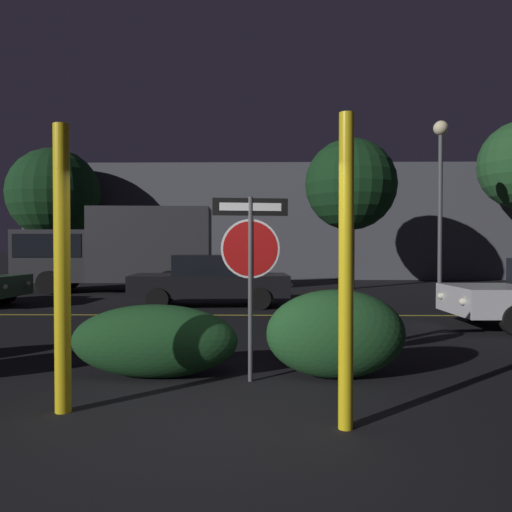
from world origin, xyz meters
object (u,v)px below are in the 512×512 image
at_px(delivery_truck, 118,248).
at_px(passing_car_2, 209,281).
at_px(yellow_pole_right, 346,272).
at_px(tree_2, 351,185).
at_px(yellow_pole_left, 62,269).
at_px(hedge_bush_3, 336,334).
at_px(street_lamp, 440,169).
at_px(hedge_bush_2, 155,341).
at_px(tree_0, 54,194).
at_px(stop_sign, 250,250).

bearing_deg(delivery_truck, passing_car_2, -141.89).
distance_m(yellow_pole_right, tree_2, 15.84).
xyz_separation_m(yellow_pole_left, passing_car_2, (0.51, 9.13, -0.76)).
distance_m(hedge_bush_3, delivery_truck, 13.85).
distance_m(yellow_pole_left, street_lamp, 16.44).
xyz_separation_m(hedge_bush_2, passing_car_2, (-0.14, 7.76, 0.25)).
bearing_deg(yellow_pole_left, passing_car_2, 86.79).
xyz_separation_m(yellow_pole_left, tree_2, (5.55, 14.95, 2.68)).
bearing_deg(street_lamp, yellow_pole_right, -112.47).
distance_m(delivery_truck, street_lamp, 12.42).
relative_size(hedge_bush_3, passing_car_2, 0.39).
height_order(hedge_bush_3, tree_0, tree_0).
bearing_deg(tree_0, delivery_truck, -46.85).
bearing_deg(hedge_bush_2, stop_sign, -7.44).
distance_m(hedge_bush_2, tree_2, 14.90).
distance_m(yellow_pole_left, passing_car_2, 9.17).
bearing_deg(yellow_pole_right, yellow_pole_left, 171.45).
distance_m(yellow_pole_right, delivery_truck, 15.36).
height_order(yellow_pole_left, hedge_bush_2, yellow_pole_left).
height_order(hedge_bush_3, street_lamp, street_lamp).
relative_size(yellow_pole_left, yellow_pole_right, 1.00).
bearing_deg(street_lamp, passing_car_2, -151.06).
distance_m(stop_sign, hedge_bush_3, 1.56).
distance_m(stop_sign, yellow_pole_right, 1.89).
bearing_deg(stop_sign, passing_car_2, 91.43).
distance_m(stop_sign, hedge_bush_2, 1.74).
xyz_separation_m(passing_car_2, delivery_truck, (-3.93, 4.47, 0.91)).
relative_size(stop_sign, passing_car_2, 0.51).
bearing_deg(tree_2, hedge_bush_3, -100.62).
bearing_deg(tree_0, hedge_bush_3, -57.39).
bearing_deg(delivery_truck, yellow_pole_left, -169.10).
height_order(yellow_pole_left, tree_0, tree_0).
distance_m(yellow_pole_right, hedge_bush_3, 2.02).
xyz_separation_m(hedge_bush_2, street_lamp, (8.01, 12.26, 4.10)).
bearing_deg(hedge_bush_3, yellow_pole_left, -155.46).
relative_size(passing_car_2, delivery_truck, 0.64).
relative_size(stop_sign, street_lamp, 0.37).
bearing_deg(hedge_bush_3, street_lamp, 65.25).
distance_m(hedge_bush_2, tree_0, 19.29).
bearing_deg(hedge_bush_2, passing_car_2, 91.01).
height_order(hedge_bush_2, hedge_bush_3, hedge_bush_3).
height_order(stop_sign, yellow_pole_left, yellow_pole_left).
xyz_separation_m(yellow_pole_left, delivery_truck, (-3.42, 13.59, 0.16)).
xyz_separation_m(street_lamp, tree_2, (-3.10, 1.32, -0.41)).
bearing_deg(yellow_pole_right, hedge_bush_2, 140.73).
relative_size(hedge_bush_2, street_lamp, 0.34).
bearing_deg(tree_0, street_lamp, -15.81).
height_order(stop_sign, tree_0, tree_0).
xyz_separation_m(stop_sign, yellow_pole_left, (-1.91, -1.20, -0.19)).
bearing_deg(yellow_pole_left, yellow_pole_right, -8.55).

